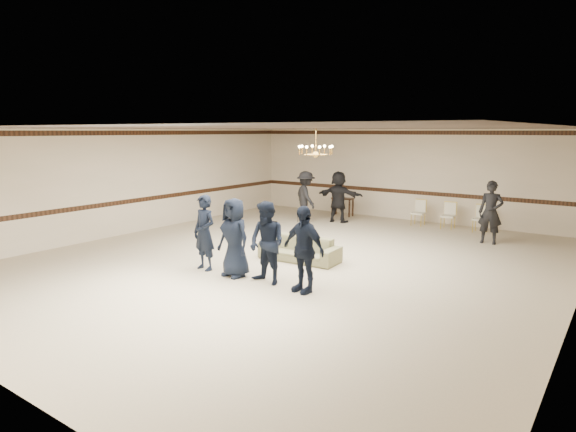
# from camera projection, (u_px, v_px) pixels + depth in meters

# --- Properties ---
(room) EXTENTS (12.01, 14.01, 3.21)m
(room) POSITION_uv_depth(u_px,v_px,m) (293.00, 196.00, 11.71)
(room) COLOR tan
(room) RESTS_ON ground
(chair_rail) EXTENTS (12.00, 0.02, 0.14)m
(chair_rail) POSITION_uv_depth(u_px,v_px,m) (405.00, 192.00, 17.42)
(chair_rail) COLOR #391F11
(chair_rail) RESTS_ON wall_back
(crown_molding) EXTENTS (12.00, 0.02, 0.14)m
(crown_molding) POSITION_uv_depth(u_px,v_px,m) (407.00, 133.00, 17.07)
(crown_molding) COLOR #391F11
(crown_molding) RESTS_ON wall_back
(chandelier) EXTENTS (0.94, 0.94, 0.89)m
(chandelier) POSITION_uv_depth(u_px,v_px,m) (316.00, 142.00, 12.30)
(chandelier) COLOR gold
(chandelier) RESTS_ON ceiling
(boy_a) EXTENTS (0.67, 0.48, 1.73)m
(boy_a) POSITION_uv_depth(u_px,v_px,m) (204.00, 233.00, 11.10)
(boy_a) COLOR black
(boy_a) RESTS_ON floor
(boy_b) EXTENTS (0.90, 0.64, 1.73)m
(boy_b) POSITION_uv_depth(u_px,v_px,m) (234.00, 238.00, 10.58)
(boy_b) COLOR black
(boy_b) RESTS_ON floor
(boy_c) EXTENTS (0.92, 0.76, 1.73)m
(boy_c) POSITION_uv_depth(u_px,v_px,m) (267.00, 243.00, 10.07)
(boy_c) COLOR black
(boy_c) RESTS_ON floor
(boy_d) EXTENTS (1.07, 0.58, 1.73)m
(boy_d) POSITION_uv_depth(u_px,v_px,m) (303.00, 249.00, 9.56)
(boy_d) COLOR black
(boy_d) RESTS_ON floor
(settee) EXTENTS (2.02, 0.89, 0.58)m
(settee) POSITION_uv_depth(u_px,v_px,m) (300.00, 249.00, 11.96)
(settee) COLOR #838057
(settee) RESTS_ON floor
(adult_left) EXTENTS (1.32, 1.19, 1.78)m
(adult_left) POSITION_uv_depth(u_px,v_px,m) (306.00, 197.00, 16.86)
(adult_left) COLOR black
(adult_left) RESTS_ON floor
(adult_mid) EXTENTS (1.69, 0.66, 1.78)m
(adult_mid) POSITION_uv_depth(u_px,v_px,m) (339.00, 197.00, 16.91)
(adult_mid) COLOR black
(adult_mid) RESTS_ON floor
(adult_right) EXTENTS (0.67, 0.47, 1.78)m
(adult_right) POSITION_uv_depth(u_px,v_px,m) (491.00, 212.00, 13.68)
(adult_right) COLOR black
(adult_right) RESTS_ON floor
(banquet_chair_left) EXTENTS (0.43, 0.43, 0.85)m
(banquet_chair_left) POSITION_uv_depth(u_px,v_px,m) (418.00, 213.00, 16.38)
(banquet_chair_left) COLOR beige
(banquet_chair_left) RESTS_ON floor
(banquet_chair_mid) EXTENTS (0.43, 0.43, 0.85)m
(banquet_chair_mid) POSITION_uv_depth(u_px,v_px,m) (448.00, 216.00, 15.81)
(banquet_chair_mid) COLOR beige
(banquet_chair_mid) RESTS_ON floor
(banquet_chair_right) EXTENTS (0.44, 0.44, 0.85)m
(banquet_chair_right) POSITION_uv_depth(u_px,v_px,m) (480.00, 219.00, 15.24)
(banquet_chair_right) COLOR beige
(banquet_chair_right) RESTS_ON floor
(console_table) EXTENTS (0.84, 0.42, 0.68)m
(console_table) POSITION_uv_depth(u_px,v_px,m) (343.00, 207.00, 18.27)
(console_table) COLOR #331D11
(console_table) RESTS_ON floor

